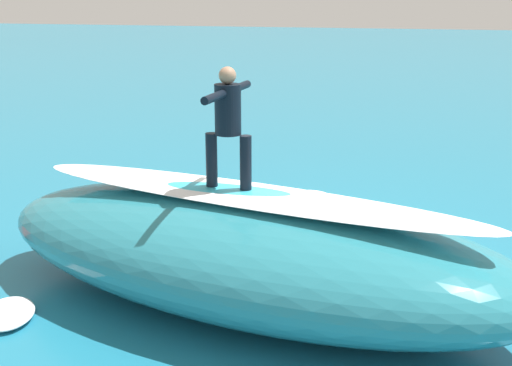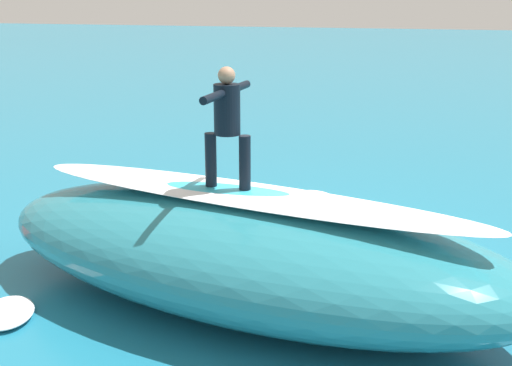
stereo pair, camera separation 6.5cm
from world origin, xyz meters
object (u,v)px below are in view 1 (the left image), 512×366
object	(u,v)px
surfboard_paddling	(275,221)
surfer_riding	(228,119)
surfboard_riding	(229,191)
surfer_paddling	(271,209)

from	to	relation	value
surfboard_paddling	surfer_riding	bearing A→B (deg)	-44.77
surfboard_riding	surfer_paddling	size ratio (longest dim) A/B	1.50
surfboard_paddling	surfer_paddling	bearing A→B (deg)	-180.00
surfboard_riding	surfboard_paddling	bearing A→B (deg)	-84.06
surfer_riding	surfer_paddling	xyz separation A→B (m)	(0.12, -3.14, -2.21)
surfboard_riding	surfer_paddling	distance (m)	3.40
surfer_riding	surfer_paddling	size ratio (longest dim) A/B	1.10
surfer_riding	surfboard_paddling	world-z (taller)	surfer_riding
surfboard_riding	surfer_riding	xyz separation A→B (m)	(0.00, -0.00, 0.92)
surfer_riding	surfboard_paddling	size ratio (longest dim) A/B	0.69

